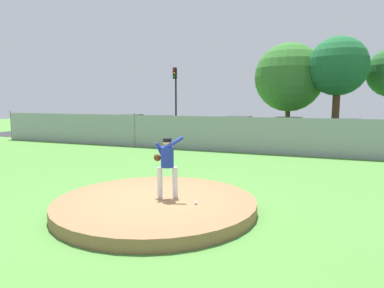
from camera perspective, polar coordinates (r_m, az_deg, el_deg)
name	(u,v)px	position (r m, az deg, el deg)	size (l,w,h in m)	color
ground_plane	(223,166)	(14.08, 5.22, -3.76)	(80.00, 80.00, 0.00)	#4C8438
asphalt_strip	(260,143)	(22.28, 11.32, 0.24)	(44.00, 7.00, 0.01)	#2B2B2D
pitchers_mound	(156,204)	(8.61, -6.12, -10.02)	(4.96, 4.96, 0.28)	olive
pitcher_youth	(167,161)	(8.45, -4.23, -2.87)	(0.82, 0.32, 1.57)	silver
baseball	(196,203)	(8.09, 0.69, -9.83)	(0.07, 0.07, 0.07)	white
chainlink_fence	(245,135)	(17.79, 8.85, 1.53)	(32.79, 0.07, 1.95)	gray
parked_car_teal	(288,131)	(22.31, 15.75, 2.12)	(2.04, 4.79, 1.62)	#146066
parked_car_burgundy	(156,128)	(24.27, -6.04, 2.75)	(1.97, 4.41, 1.62)	maroon
parked_car_navy	(347,134)	(21.53, 24.51, 1.55)	(2.01, 4.28, 1.63)	#161E4C
parked_car_champagne	(236,130)	(22.60, 7.36, 2.40)	(1.91, 4.09, 1.65)	tan
parked_car_red	(126,126)	(25.85, -10.97, 2.95)	(2.02, 4.10, 1.64)	#A81919
traffic_cone_orange	(381,143)	(22.25, 29.18, 0.10)	(0.40, 0.40, 0.55)	orange
traffic_light_near	(175,89)	(28.64, -2.80, 9.20)	(0.28, 0.46, 5.37)	black
tree_tall_centre	(289,77)	(30.00, 15.94, 10.67)	(5.67, 5.67, 7.43)	#4C331E
tree_leaning_west	(338,67)	(28.63, 23.28, 11.82)	(4.45, 4.45, 7.49)	#4C331E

